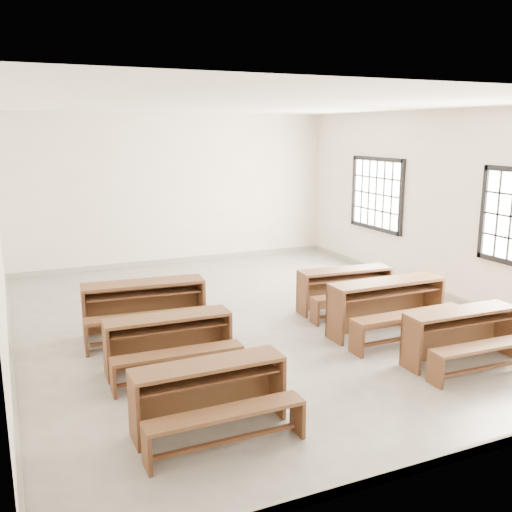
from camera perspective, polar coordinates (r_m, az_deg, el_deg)
name	(u,v)px	position (r m, az deg, el deg)	size (l,w,h in m)	color
room	(262,179)	(8.43, 0.56, 7.66)	(8.50, 8.50, 3.20)	gray
desk_set_0	(211,392)	(5.64, -4.56, -13.41)	(1.50, 0.78, 0.67)	brown
desk_set_1	(169,339)	(6.98, -8.65, -8.24)	(1.54, 0.84, 0.68)	brown
desk_set_2	(145,305)	(8.21, -11.07, -4.79)	(1.77, 1.04, 0.76)	brown
desk_set_3	(463,333)	(7.57, 19.95, -7.23)	(1.53, 0.83, 0.68)	brown
desk_set_4	(389,304)	(8.30, 13.11, -4.66)	(1.73, 0.90, 0.78)	brown
desk_set_5	(346,287)	(9.23, 9.00, -3.07)	(1.59, 0.91, 0.69)	brown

